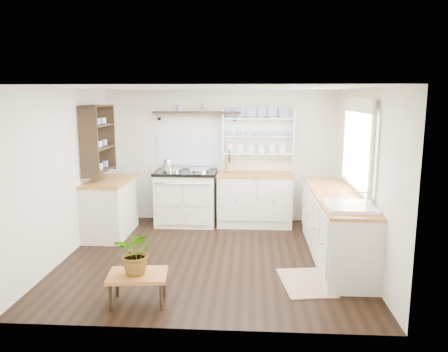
% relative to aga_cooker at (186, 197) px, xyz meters
% --- Properties ---
extents(floor, '(4.00, 3.80, 0.01)m').
position_rel_aga_cooker_xyz_m(floor, '(0.58, -1.57, -0.48)').
color(floor, black).
rests_on(floor, ground).
extents(wall_back, '(4.00, 0.02, 2.30)m').
position_rel_aga_cooker_xyz_m(wall_back, '(0.58, 0.33, 0.67)').
color(wall_back, silver).
rests_on(wall_back, ground).
extents(wall_right, '(0.02, 3.80, 2.30)m').
position_rel_aga_cooker_xyz_m(wall_right, '(2.58, -1.57, 0.67)').
color(wall_right, silver).
rests_on(wall_right, ground).
extents(wall_left, '(0.02, 3.80, 2.30)m').
position_rel_aga_cooker_xyz_m(wall_left, '(-1.42, -1.57, 0.67)').
color(wall_left, silver).
rests_on(wall_left, ground).
extents(ceiling, '(4.00, 3.80, 0.01)m').
position_rel_aga_cooker_xyz_m(ceiling, '(0.58, -1.57, 1.82)').
color(ceiling, white).
rests_on(ceiling, wall_back).
extents(window, '(0.08, 1.55, 1.22)m').
position_rel_aga_cooker_xyz_m(window, '(2.53, -1.42, 1.09)').
color(window, white).
rests_on(window, wall_right).
extents(aga_cooker, '(1.05, 0.73, 0.97)m').
position_rel_aga_cooker_xyz_m(aga_cooker, '(0.00, 0.00, 0.00)').
color(aga_cooker, beige).
rests_on(aga_cooker, floor).
extents(back_cabinets, '(1.27, 0.63, 0.90)m').
position_rel_aga_cooker_xyz_m(back_cabinets, '(1.18, 0.03, -0.02)').
color(back_cabinets, beige).
rests_on(back_cabinets, floor).
extents(right_cabinets, '(0.62, 2.43, 0.90)m').
position_rel_aga_cooker_xyz_m(right_cabinets, '(2.28, -1.47, -0.02)').
color(right_cabinets, beige).
rests_on(right_cabinets, floor).
extents(belfast_sink, '(0.55, 0.60, 0.45)m').
position_rel_aga_cooker_xyz_m(belfast_sink, '(2.28, -2.22, 0.32)').
color(belfast_sink, white).
rests_on(belfast_sink, right_cabinets).
extents(left_cabinets, '(0.62, 1.13, 0.90)m').
position_rel_aga_cooker_xyz_m(left_cabinets, '(-1.12, -0.67, -0.02)').
color(left_cabinets, beige).
rests_on(left_cabinets, floor).
extents(plate_rack, '(1.20, 0.22, 0.90)m').
position_rel_aga_cooker_xyz_m(plate_rack, '(1.23, 0.29, 1.08)').
color(plate_rack, white).
rests_on(plate_rack, wall_back).
extents(high_shelf, '(1.50, 0.29, 0.16)m').
position_rel_aga_cooker_xyz_m(high_shelf, '(0.18, 0.21, 1.43)').
color(high_shelf, black).
rests_on(high_shelf, wall_back).
extents(left_shelving, '(0.28, 0.80, 1.05)m').
position_rel_aga_cooker_xyz_m(left_shelving, '(-1.26, -0.67, 1.07)').
color(left_shelving, black).
rests_on(left_shelving, wall_left).
extents(kettle, '(0.20, 0.20, 0.24)m').
position_rel_aga_cooker_xyz_m(kettle, '(-0.28, -0.12, 0.57)').
color(kettle, silver).
rests_on(kettle, aga_cooker).
extents(utensil_crock, '(0.13, 0.13, 0.16)m').
position_rel_aga_cooker_xyz_m(utensil_crock, '(0.73, 0.11, 0.51)').
color(utensil_crock, '#A7773D').
rests_on(utensil_crock, back_cabinets).
extents(center_table, '(0.67, 0.51, 0.34)m').
position_rel_aga_cooker_xyz_m(center_table, '(-0.08, -2.97, -0.19)').
color(center_table, brown).
rests_on(center_table, floor).
extents(potted_plant, '(0.48, 0.43, 0.48)m').
position_rel_aga_cooker_xyz_m(potted_plant, '(-0.08, -2.97, 0.10)').
color(potted_plant, '#3F7233').
rests_on(potted_plant, center_table).
extents(floor_rug, '(0.66, 0.92, 0.02)m').
position_rel_aga_cooker_xyz_m(floor_rug, '(1.78, -2.35, -0.47)').
color(floor_rug, '#8E6D52').
rests_on(floor_rug, floor).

